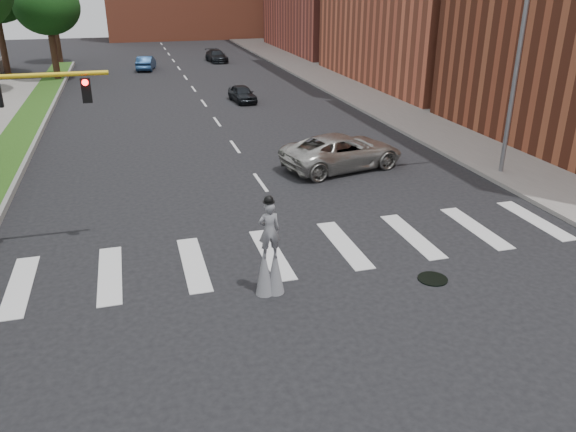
{
  "coord_description": "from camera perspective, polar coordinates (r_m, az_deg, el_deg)",
  "views": [
    {
      "loc": [
        -5.31,
        -15.14,
        8.42
      ],
      "look_at": [
        -0.97,
        0.1,
        1.7
      ],
      "focal_mm": 35.0,
      "sensor_mm": 36.0,
      "label": 1
    }
  ],
  "objects": [
    {
      "name": "median_curb",
      "position": [
        36.46,
        -23.8,
        7.92
      ],
      "size": [
        0.2,
        60.0,
        0.28
      ],
      "primitive_type": "cube",
      "color": "gray",
      "rests_on": "ground"
    },
    {
      "name": "car_far",
      "position": [
        64.04,
        -7.28,
        15.82
      ],
      "size": [
        2.19,
        4.47,
        1.25
      ],
      "primitive_type": "imported",
      "rotation": [
        0.0,
        0.0,
        0.1
      ],
      "color": "black",
      "rests_on": "ground"
    },
    {
      "name": "streetlight",
      "position": [
        26.87,
        22.06,
        13.85
      ],
      "size": [
        2.05,
        0.2,
        9.0
      ],
      "color": "slate",
      "rests_on": "ground"
    },
    {
      "name": "tree_7",
      "position": [
        66.82,
        -22.93,
        19.58
      ],
      "size": [
        4.81,
        4.81,
        8.5
      ],
      "color": "#311D13",
      "rests_on": "ground"
    },
    {
      "name": "sidewalk_right",
      "position": [
        44.7,
        8.05,
        12.03
      ],
      "size": [
        5.0,
        90.0,
        0.18
      ],
      "primitive_type": "cube",
      "color": "gray",
      "rests_on": "ground"
    },
    {
      "name": "car_mid",
      "position": [
        59.36,
        -14.23,
        14.83
      ],
      "size": [
        2.19,
        4.37,
        1.37
      ],
      "primitive_type": "imported",
      "rotation": [
        0.0,
        0.0,
        2.96
      ],
      "color": "navy",
      "rests_on": "ground"
    },
    {
      "name": "ground_plane",
      "position": [
        18.12,
        3.05,
        -4.74
      ],
      "size": [
        160.0,
        160.0,
        0.0
      ],
      "primitive_type": "plane",
      "color": "black",
      "rests_on": "ground"
    },
    {
      "name": "tree_6",
      "position": [
        54.58,
        -23.3,
        18.91
      ],
      "size": [
        5.45,
        5.45,
        8.54
      ],
      "color": "#311D13",
      "rests_on": "ground"
    },
    {
      "name": "suv_crossing",
      "position": [
        27.01,
        5.57,
        6.55
      ],
      "size": [
        6.39,
        3.92,
        1.65
      ],
      "primitive_type": "imported",
      "rotation": [
        0.0,
        0.0,
        1.78
      ],
      "color": "#AFADA6",
      "rests_on": "ground"
    },
    {
      "name": "grass_median",
      "position": [
        36.63,
        -25.42,
        7.68
      ],
      "size": [
        2.0,
        60.0,
        0.25
      ],
      "primitive_type": "cube",
      "color": "#234B15",
      "rests_on": "ground"
    },
    {
      "name": "stilt_performer",
      "position": [
        15.89,
        -1.89,
        -4.12
      ],
      "size": [
        0.84,
        0.53,
        3.02
      ],
      "rotation": [
        0.0,
        0.0,
        3.12
      ],
      "color": "#311D13",
      "rests_on": "ground"
    },
    {
      "name": "manhole",
      "position": [
        17.67,
        14.48,
        -6.2
      ],
      "size": [
        0.9,
        0.9,
        0.04
      ],
      "primitive_type": "cylinder",
      "color": "black",
      "rests_on": "ground"
    },
    {
      "name": "car_near",
      "position": [
        42.36,
        -4.67,
        12.28
      ],
      "size": [
        1.8,
        3.67,
        1.2
      ],
      "primitive_type": "imported",
      "rotation": [
        0.0,
        0.0,
        0.11
      ],
      "color": "black",
      "rests_on": "ground"
    }
  ]
}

